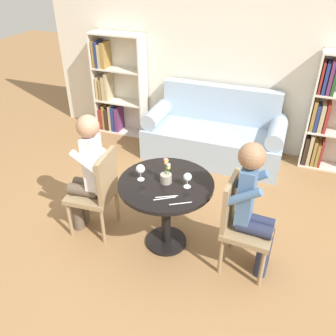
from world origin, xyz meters
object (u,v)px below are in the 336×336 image
couch (214,135)px  bookshelf_right (333,116)px  flower_vase (167,175)px  person_right (254,207)px  wine_glass_left (140,169)px  chair_left (98,189)px  chair_right (241,221)px  person_left (87,172)px  bookshelf_left (115,89)px  wine_glass_right (187,178)px

couch → bookshelf_right: bookshelf_right is taller
couch → bookshelf_right: 1.50m
couch → flower_vase: flower_vase is taller
bookshelf_right → person_right: bearing=-106.7°
wine_glass_left → chair_left: bearing=-179.7°
chair_right → person_left: bearing=94.2°
flower_vase → wine_glass_left: bearing=-169.3°
couch → person_right: (0.78, -1.86, 0.37)m
bookshelf_right → flower_vase: bearing=-123.9°
bookshelf_left → wine_glass_left: bearing=-56.9°
bookshelf_left → chair_left: 2.34m
person_right → wine_glass_left: 1.02m
chair_left → bookshelf_left: bearing=-161.4°
wine_glass_right → flower_vase: flower_vase is taller
chair_left → wine_glass_left: (0.47, 0.00, 0.34)m
couch → flower_vase: size_ratio=7.61×
person_right → wine_glass_right: person_right is taller
bookshelf_right → person_right: size_ratio=1.18×
bookshelf_left → flower_vase: size_ratio=6.19×
bookshelf_right → wine_glass_right: bookshelf_right is taller
bookshelf_left → wine_glass_right: bookshelf_left is taller
bookshelf_right → wine_glass_left: 2.71m
chair_left → person_right: size_ratio=0.72×
chair_right → wine_glass_right: (-0.50, 0.01, 0.32)m
person_right → bookshelf_right: bearing=-13.9°
couch → person_left: (-0.78, -1.89, 0.37)m
couch → chair_right: couch is taller
person_left → wine_glass_right: size_ratio=9.15×
wine_glass_left → wine_glass_right: (0.42, 0.04, -0.01)m
chair_right → wine_glass_left: (-0.92, -0.02, 0.34)m
couch → wine_glass_right: (0.20, -1.84, 0.51)m
person_right → bookshelf_left: bearing=51.3°
couch → person_left: 2.08m
chair_right → person_left: size_ratio=0.71×
person_left → person_right: person_left is taller
chair_right → flower_vase: flower_vase is taller
bookshelf_right → wine_glass_right: 2.44m
person_right → flower_vase: person_right is taller
chair_right → flower_vase: 0.76m
bookshelf_right → wine_glass_left: bearing=-127.5°
chair_right → wine_glass_right: bearing=91.3°
bookshelf_right → person_left: (-2.20, -2.16, -0.02)m
bookshelf_right → person_right: bookshelf_right is taller
wine_glass_right → wine_glass_left: bearing=-175.2°
chair_left → flower_vase: flower_vase is taller
person_left → bookshelf_left: bearing=-163.5°
bookshelf_right → person_left: bookshelf_right is taller
bookshelf_left → wine_glass_left: bookshelf_left is taller
chair_left → person_left: size_ratio=0.71×
person_right → wine_glass_left: (-1.01, -0.02, 0.15)m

